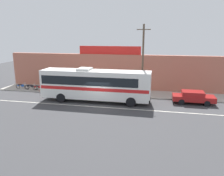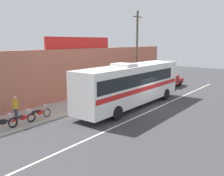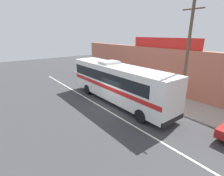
{
  "view_description": "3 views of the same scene",
  "coord_description": "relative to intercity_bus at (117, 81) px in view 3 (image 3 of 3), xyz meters",
  "views": [
    {
      "loc": [
        6.17,
        -22.09,
        7.36
      ],
      "look_at": [
        1.03,
        2.13,
        1.4
      ],
      "focal_mm": 35.46,
      "sensor_mm": 36.0,
      "label": 1
    },
    {
      "loc": [
        -17.59,
        -9.9,
        5.48
      ],
      "look_at": [
        -2.9,
        1.51,
        1.91
      ],
      "focal_mm": 38.98,
      "sensor_mm": 36.0,
      "label": 2
    },
    {
      "loc": [
        11.1,
        -8.54,
        6.33
      ],
      "look_at": [
        -1.87,
        1.42,
        1.02
      ],
      "focal_mm": 27.06,
      "sensor_mm": 36.0,
      "label": 3
    }
  ],
  "objects": [
    {
      "name": "storefront_billboard",
      "position": [
        0.33,
        6.23,
        3.28
      ],
      "size": [
        8.45,
        0.12,
        1.1
      ],
      "primitive_type": "cube",
      "color": "red",
      "rests_on": "storefront_facade"
    },
    {
      "name": "utility_pole",
      "position": [
        5.08,
        2.71,
        2.42
      ],
      "size": [
        1.6,
        0.22,
        8.42
      ],
      "color": "brown",
      "rests_on": "sidewalk_slab"
    },
    {
      "name": "motorcycle_purple",
      "position": [
        -7.13,
        2.98,
        -1.5
      ],
      "size": [
        1.92,
        0.56,
        0.94
      ],
      "color": "black",
      "rests_on": "sidewalk_slab"
    },
    {
      "name": "sidewalk_slab",
      "position": [
        0.74,
        4.08,
        -2.0
      ],
      "size": [
        30.0,
        3.6,
        0.14
      ],
      "primitive_type": "cube",
      "color": "#A8A399",
      "rests_on": "ground_plane"
    },
    {
      "name": "motorcycle_green",
      "position": [
        -8.54,
        2.79,
        -1.5
      ],
      "size": [
        1.94,
        0.56,
        0.94
      ],
      "color": "black",
      "rests_on": "sidewalk_slab"
    },
    {
      "name": "pedestrian_near_shop",
      "position": [
        -8.18,
        4.09,
        -0.94
      ],
      "size": [
        0.3,
        0.48,
        1.69
      ],
      "color": "navy",
      "rests_on": "sidewalk_slab"
    },
    {
      "name": "motorcycle_orange",
      "position": [
        -11.24,
        2.98,
        -1.5
      ],
      "size": [
        1.89,
        0.56,
        0.94
      ],
      "color": "black",
      "rests_on": "sidewalk_slab"
    },
    {
      "name": "intercity_bus",
      "position": [
        0.0,
        0.0,
        0.0
      ],
      "size": [
        12.27,
        2.61,
        3.78
      ],
      "color": "white",
      "rests_on": "ground_plane"
    },
    {
      "name": "storefront_facade",
      "position": [
        0.74,
        6.23,
        0.33
      ],
      "size": [
        30.0,
        0.7,
        4.8
      ],
      "primitive_type": "cube",
      "color": "#B26651",
      "rests_on": "ground_plane"
    },
    {
      "name": "road_center_stripe",
      "position": [
        0.74,
        -1.92,
        -2.06
      ],
      "size": [
        30.0,
        0.14,
        0.01
      ],
      "primitive_type": "cube",
      "color": "silver",
      "rests_on": "ground_plane"
    },
    {
      "name": "ground_plane",
      "position": [
        0.74,
        -1.12,
        -2.07
      ],
      "size": [
        70.0,
        70.0,
        0.0
      ],
      "primitive_type": "plane",
      "color": "#3A3A3D"
    },
    {
      "name": "motorcycle_red",
      "position": [
        -9.79,
        2.98,
        -1.5
      ],
      "size": [
        1.92,
        0.56,
        0.94
      ],
      "color": "black",
      "rests_on": "sidewalk_slab"
    }
  ]
}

